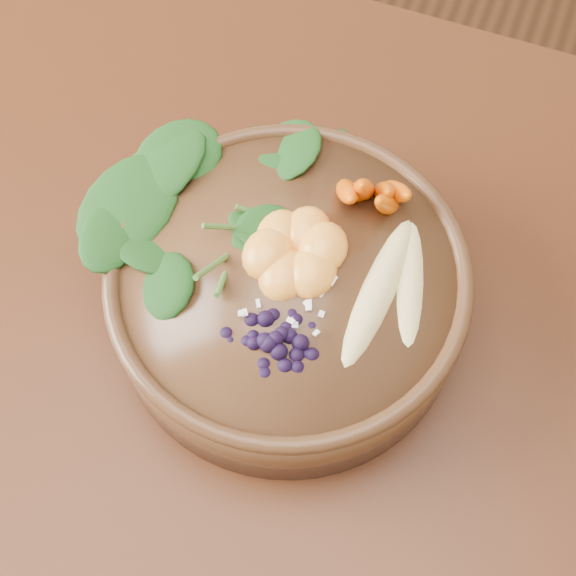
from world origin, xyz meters
name	(u,v)px	position (x,y,z in m)	size (l,w,h in m)	color
ground	(205,555)	(0.00, 0.00, 0.00)	(4.00, 4.00, 0.00)	#381E0F
dining_table	(134,430)	(0.00, 0.00, 0.66)	(1.60, 0.90, 0.75)	#331C0C
stoneware_bowl	(288,294)	(0.10, 0.11, 0.78)	(0.26, 0.26, 0.07)	#4E301A
kale_heap	(248,184)	(0.05, 0.15, 0.84)	(0.17, 0.15, 0.04)	#194716
carrot_cluster	(374,173)	(0.13, 0.18, 0.86)	(0.05, 0.05, 0.07)	#E36100
banana_halves	(396,278)	(0.17, 0.12, 0.83)	(0.06, 0.15, 0.02)	#E0CC84
mandarin_cluster	(295,242)	(0.10, 0.12, 0.83)	(0.07, 0.08, 0.03)	#FF9B2F
blueberry_pile	(275,330)	(0.11, 0.05, 0.84)	(0.12, 0.09, 0.04)	black
coconut_flakes	(285,292)	(0.10, 0.09, 0.82)	(0.08, 0.06, 0.01)	white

